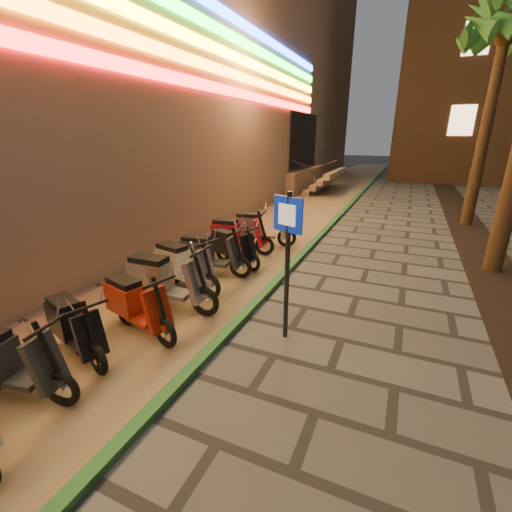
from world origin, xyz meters
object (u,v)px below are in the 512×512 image
at_px(scooter_10, 231,246).
at_px(scooter_11, 235,235).
at_px(scooter_7, 163,280).
at_px(scooter_6, 134,304).
at_px(scooter_9, 207,254).
at_px(scooter_5, 73,326).
at_px(pedestrian_sign, 287,248).
at_px(scooter_12, 258,228).
at_px(scooter_4, 4,362).
at_px(scooter_8, 181,265).

bearing_deg(scooter_10, scooter_11, 127.87).
bearing_deg(scooter_7, scooter_6, -86.01).
distance_m(scooter_9, scooter_10, 0.84).
bearing_deg(scooter_5, pedestrian_sign, 49.51).
relative_size(scooter_5, scooter_12, 0.83).
bearing_deg(scooter_4, scooter_5, 79.71).
height_order(scooter_4, scooter_6, scooter_6).
bearing_deg(scooter_6, scooter_7, 110.52).
height_order(pedestrian_sign, scooter_8, pedestrian_sign).
bearing_deg(scooter_8, scooter_5, -78.85).
distance_m(scooter_5, scooter_11, 5.08).
height_order(scooter_7, scooter_11, scooter_7).
distance_m(scooter_6, scooter_11, 4.24).
relative_size(pedestrian_sign, scooter_11, 1.34).
bearing_deg(scooter_6, pedestrian_sign, 33.79).
bearing_deg(scooter_11, pedestrian_sign, -63.33).
xyz_separation_m(scooter_5, scooter_11, (0.04, 5.08, 0.07)).
height_order(scooter_8, scooter_11, scooter_11).
bearing_deg(scooter_6, scooter_5, -99.13).
distance_m(scooter_5, scooter_12, 5.99).
relative_size(pedestrian_sign, scooter_8, 1.37).
bearing_deg(scooter_9, scooter_7, -94.80).
relative_size(scooter_5, scooter_9, 0.88).
bearing_deg(scooter_9, scooter_10, 70.09).
height_order(scooter_4, scooter_9, scooter_9).
xyz_separation_m(scooter_9, scooter_10, (0.17, 0.83, -0.05)).
bearing_deg(scooter_8, scooter_9, 95.90).
height_order(scooter_5, scooter_8, scooter_8).
xyz_separation_m(pedestrian_sign, scooter_6, (-2.31, -0.82, -1.02)).
bearing_deg(scooter_7, scooter_12, 87.06).
xyz_separation_m(scooter_4, scooter_11, (0.03, 6.04, 0.04)).
bearing_deg(scooter_8, scooter_7, -63.60).
height_order(scooter_7, scooter_8, scooter_7).
bearing_deg(scooter_12, scooter_4, -106.70).
bearing_deg(scooter_10, scooter_4, -75.83).
relative_size(pedestrian_sign, scooter_12, 1.31).
xyz_separation_m(scooter_4, scooter_8, (0.06, 3.54, 0.03)).
distance_m(pedestrian_sign, scooter_5, 3.33).
relative_size(scooter_8, scooter_11, 0.98).
relative_size(pedestrian_sign, scooter_4, 1.45).
height_order(scooter_8, scooter_9, scooter_8).
relative_size(scooter_5, scooter_10, 0.98).
distance_m(scooter_6, scooter_8, 1.75).
xyz_separation_m(scooter_4, scooter_10, (0.33, 5.23, -0.02)).
bearing_deg(scooter_11, scooter_7, -97.06).
height_order(pedestrian_sign, scooter_11, pedestrian_sign).
height_order(scooter_5, scooter_10, scooter_10).
bearing_deg(scooter_9, scooter_6, -93.96).
distance_m(scooter_10, scooter_12, 1.71).
bearing_deg(scooter_4, scooter_12, 76.68).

